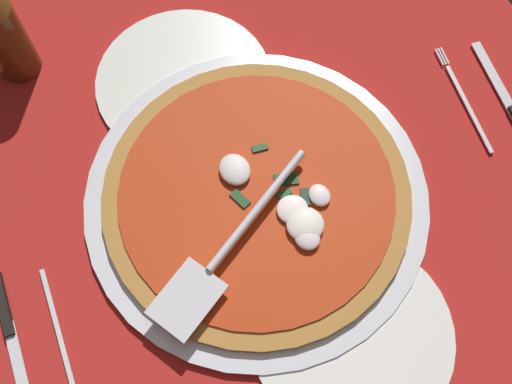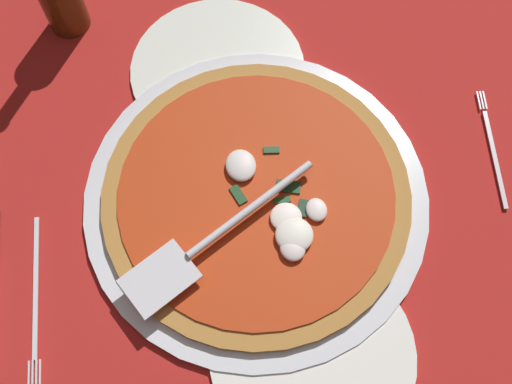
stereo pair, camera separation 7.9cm
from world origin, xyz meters
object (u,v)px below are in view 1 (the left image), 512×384
at_px(pizza, 257,194).
at_px(pizza_server, 227,247).
at_px(dinner_plate_right, 184,81).
at_px(place_setting_near, 487,103).
at_px(place_setting_far, 37,346).
at_px(dinner_plate_left, 354,333).

bearing_deg(pizza, pizza_server, 131.07).
relative_size(dinner_plate_right, place_setting_near, 1.20).
distance_m(dinner_plate_right, place_setting_far, 0.41).
bearing_deg(pizza, dinner_plate_right, 5.53).
xyz_separation_m(pizza, place_setting_near, (-0.00, -0.36, -0.02)).
bearing_deg(place_setting_near, pizza_server, 105.25).
bearing_deg(pizza_server, dinner_plate_left, 94.43).
bearing_deg(dinner_plate_right, place_setting_far, 132.53).
relative_size(dinner_plate_left, pizza, 0.61).
distance_m(dinner_plate_left, place_setting_near, 0.39).
distance_m(dinner_plate_left, dinner_plate_right, 0.43).
distance_m(pizza_server, place_setting_far, 0.26).
bearing_deg(place_setting_near, pizza, 97.36).
bearing_deg(dinner_plate_right, dinner_plate_left, -172.77).
bearing_deg(pizza_server, pizza, -167.92).
height_order(dinner_plate_right, place_setting_far, place_setting_far).
height_order(pizza_server, place_setting_near, pizza_server).
bearing_deg(place_setting_near, place_setting_far, 103.01).
bearing_deg(dinner_plate_right, pizza_server, 170.15).
relative_size(dinner_plate_left, dinner_plate_right, 0.97).
xyz_separation_m(pizza_server, place_setting_far, (-0.01, 0.26, -0.04)).
bearing_deg(pizza_server, place_setting_near, 158.49).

